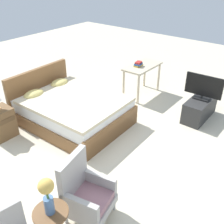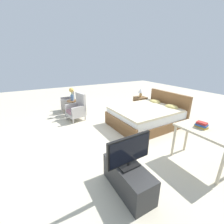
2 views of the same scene
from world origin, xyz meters
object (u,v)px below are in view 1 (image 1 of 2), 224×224
Objects in this scene: bed at (71,109)px; flower_vase at (47,193)px; nightstand at (1,123)px; side_table at (53,224)px; tv_stand at (200,108)px; tv_flatscreen at (204,87)px; vanity_desk at (142,70)px; armchair_by_window_right at (86,194)px; book_stack at (138,64)px.

bed is 4.46× the size of flower_vase.
flower_vase is 2.70m from nightstand.
side_table is 0.59× the size of tv_stand.
nightstand is 0.77× the size of tv_flatscreen.
tv_flatscreen reaches higher than vanity_desk.
tv_stand is 1.27× the size of tv_flatscreen.
armchair_by_window_right is at bearing -0.49° from side_table.
armchair_by_window_right reaches higher than vanity_desk.
vanity_desk is at bearing 83.15° from tv_flatscreen.
armchair_by_window_right reaches higher than tv_stand.
vanity_desk is (2.01, -0.41, 0.35)m from bed.
bed is 3.78× the size of side_table.
armchair_by_window_right is 1.93× the size of flower_vase.
side_table is at bearing -109.06° from nightstand.
book_stack is at bearing 156.37° from vanity_desk.
side_table reaches higher than tv_stand.
nightstand reaches higher than side_table.
side_table is 2.64m from nightstand.
bed is at bearing 168.59° from vanity_desk.
book_stack is (-0.11, 0.05, 0.17)m from vanity_desk.
nightstand reaches higher than tv_stand.
bed reaches higher than book_stack.
tv_flatscreen reaches higher than tv_stand.
flower_vase reaches higher than vanity_desk.
flower_vase is at bearing 177.46° from tv_flatscreen.
armchair_by_window_right is (-1.50, -1.83, 0.08)m from bed.
tv_stand is at bearing -2.54° from side_table.
armchair_by_window_right is 0.88× the size of vanity_desk.
side_table is 4.30m from vanity_desk.
side_table is at bearing -138.21° from bed.
side_table is 1.18× the size of flower_vase.
book_stack is at bearing -10.62° from bed.
bed is 2.22× the size of tv_stand.
bed is 2.70m from tv_stand.
bed is 2.05× the size of vanity_desk.
tv_stand is 1.74m from book_stack.
vanity_desk is at bearing 19.27° from side_table.
flower_vase is 0.63× the size of tv_flatscreen.
armchair_by_window_right is at bearing -156.57° from book_stack.
nightstand is at bearing 82.68° from armchair_by_window_right.
tv_flatscreen reaches higher than armchair_by_window_right.
vanity_desk is at bearing -11.41° from bed.
flower_vase is 3.91m from tv_stand.
tv_flatscreen is (1.82, -1.99, 0.42)m from bed.
bed is at bearing 169.38° from book_stack.
armchair_by_window_right is at bearing -97.32° from nightstand.
bed reaches higher than tv_stand.
tv_stand is 4.28× the size of book_stack.
bed is 2.74m from side_table.
nightstand is at bearing 70.94° from side_table.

